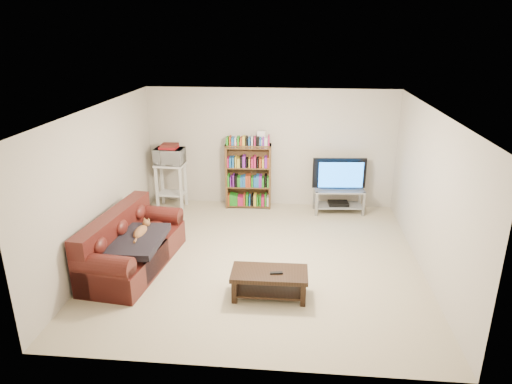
# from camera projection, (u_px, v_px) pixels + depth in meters

# --- Properties ---
(floor) EXTENTS (5.00, 5.00, 0.00)m
(floor) POSITION_uv_depth(u_px,v_px,m) (260.00, 259.00, 7.31)
(floor) COLOR #C4B792
(floor) RESTS_ON ground
(ceiling) EXTENTS (5.00, 5.00, 0.00)m
(ceiling) POSITION_uv_depth(u_px,v_px,m) (260.00, 109.00, 6.50)
(ceiling) COLOR white
(ceiling) RESTS_ON ground
(wall_back) EXTENTS (5.00, 0.00, 5.00)m
(wall_back) POSITION_uv_depth(u_px,v_px,m) (271.00, 148.00, 9.25)
(wall_back) COLOR beige
(wall_back) RESTS_ON ground
(wall_front) EXTENTS (5.00, 0.00, 5.00)m
(wall_front) POSITION_uv_depth(u_px,v_px,m) (239.00, 271.00, 4.56)
(wall_front) COLOR beige
(wall_front) RESTS_ON ground
(wall_left) EXTENTS (0.00, 5.00, 5.00)m
(wall_left) POSITION_uv_depth(u_px,v_px,m) (101.00, 184.00, 7.12)
(wall_left) COLOR beige
(wall_left) RESTS_ON ground
(wall_right) EXTENTS (0.00, 5.00, 5.00)m
(wall_right) POSITION_uv_depth(u_px,v_px,m) (430.00, 194.00, 6.69)
(wall_right) COLOR beige
(wall_right) RESTS_ON ground
(sofa) EXTENTS (1.10, 2.12, 0.87)m
(sofa) POSITION_uv_depth(u_px,v_px,m) (130.00, 248.00, 7.00)
(sofa) COLOR #461612
(sofa) RESTS_ON floor
(blanket) EXTENTS (0.82, 1.05, 0.18)m
(blanket) POSITION_uv_depth(u_px,v_px,m) (135.00, 241.00, 6.76)
(blanket) COLOR black
(blanket) RESTS_ON sofa
(cat) EXTENTS (0.28, 0.58, 0.17)m
(cat) POSITION_uv_depth(u_px,v_px,m) (140.00, 232.00, 6.91)
(cat) COLOR brown
(cat) RESTS_ON sofa
(coffee_table) EXTENTS (1.05, 0.53, 0.38)m
(coffee_table) POSITION_uv_depth(u_px,v_px,m) (269.00, 279.00, 6.22)
(coffee_table) COLOR black
(coffee_table) RESTS_ON floor
(remote) EXTENTS (0.18, 0.07, 0.02)m
(remote) POSITION_uv_depth(u_px,v_px,m) (276.00, 273.00, 6.13)
(remote) COLOR black
(remote) RESTS_ON coffee_table
(tv_stand) EXTENTS (1.01, 0.52, 0.49)m
(tv_stand) POSITION_uv_depth(u_px,v_px,m) (339.00, 197.00, 9.07)
(tv_stand) COLOR #999EA3
(tv_stand) RESTS_ON floor
(television) EXTENTS (1.06, 0.23, 0.61)m
(television) POSITION_uv_depth(u_px,v_px,m) (340.00, 175.00, 8.91)
(television) COLOR black
(television) RESTS_ON tv_stand
(dvd_player) EXTENTS (0.41, 0.31, 0.06)m
(dvd_player) POSITION_uv_depth(u_px,v_px,m) (338.00, 203.00, 9.12)
(dvd_player) COLOR black
(dvd_player) RESTS_ON tv_stand
(bookshelf) EXTENTS (0.93, 0.32, 1.32)m
(bookshelf) POSITION_uv_depth(u_px,v_px,m) (248.00, 175.00, 9.24)
(bookshelf) COLOR #51361C
(bookshelf) RESTS_ON floor
(shelf_clutter) EXTENTS (0.67, 0.23, 0.28)m
(shelf_clutter) POSITION_uv_depth(u_px,v_px,m) (253.00, 139.00, 9.00)
(shelf_clutter) COLOR silver
(shelf_clutter) RESTS_ON bookshelf
(microwave_stand) EXTENTS (0.60, 0.45, 0.93)m
(microwave_stand) POSITION_uv_depth(u_px,v_px,m) (171.00, 180.00, 9.25)
(microwave_stand) COLOR silver
(microwave_stand) RESTS_ON floor
(microwave) EXTENTS (0.59, 0.41, 0.32)m
(microwave) POSITION_uv_depth(u_px,v_px,m) (169.00, 156.00, 9.09)
(microwave) COLOR silver
(microwave) RESTS_ON microwave_stand
(game_boxes) EXTENTS (0.35, 0.31, 0.05)m
(game_boxes) POSITION_uv_depth(u_px,v_px,m) (169.00, 147.00, 9.03)
(game_boxes) COLOR maroon
(game_boxes) RESTS_ON microwave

